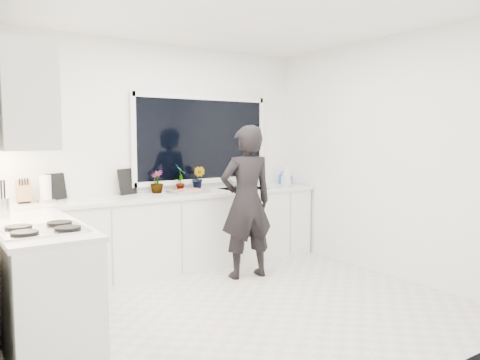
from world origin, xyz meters
TOP-DOWN VIEW (x-y plane):
  - floor at (0.00, 0.00)m, footprint 4.00×3.50m
  - wall_back at (0.00, 1.76)m, footprint 4.00×0.02m
  - wall_right at (2.01, 0.00)m, footprint 0.02×3.50m
  - ceiling at (0.00, 0.00)m, footprint 4.00×3.50m
  - window at (0.60, 1.73)m, footprint 1.80×0.02m
  - base_cabinets_back at (0.00, 1.45)m, footprint 3.92×0.58m
  - base_cabinets_left at (-1.67, 0.35)m, footprint 0.58×1.60m
  - countertop_back at (0.00, 1.44)m, footprint 3.94×0.62m
  - countertop_left at (-1.67, 0.35)m, footprint 0.62×1.60m
  - upper_cabinets at (-1.79, 0.70)m, footprint 0.34×2.10m
  - sink at (1.05, 1.45)m, footprint 0.58×0.42m
  - faucet at (1.05, 1.65)m, footprint 0.03×0.03m
  - stovetop at (-1.69, -0.00)m, footprint 0.56×0.48m
  - person at (0.61, 0.76)m, footprint 0.68×0.50m
  - pizza_tray at (0.23, 1.42)m, footprint 0.44×0.34m
  - pizza at (0.23, 1.42)m, footprint 0.40×0.30m
  - watering_can at (1.85, 1.61)m, footprint 0.19×0.19m
  - paper_towel_roll at (-1.34, 1.55)m, footprint 0.14×0.14m
  - knife_block at (-1.54, 1.59)m, footprint 0.13×0.10m
  - utensil_crock at (-1.85, 0.80)m, footprint 0.15×0.15m
  - picture_frame_large at (-1.21, 1.69)m, footprint 0.21×0.11m
  - picture_frame_small at (-0.42, 1.69)m, footprint 0.24×0.12m
  - herb_plants at (0.21, 1.61)m, footprint 0.77×0.21m
  - soap_bottles at (1.64, 1.30)m, footprint 0.17×0.17m

SIDE VIEW (x-z plane):
  - floor at x=0.00m, z-range -0.02..0.00m
  - base_cabinets_back at x=0.00m, z-range 0.00..0.88m
  - base_cabinets_left at x=-1.67m, z-range 0.00..0.88m
  - person at x=0.61m, z-range 0.00..1.71m
  - sink at x=1.05m, z-range 0.80..0.94m
  - countertop_back at x=0.00m, z-range 0.88..0.92m
  - countertop_left at x=-1.67m, z-range 0.88..0.92m
  - stovetop at x=-1.69m, z-range 0.92..0.95m
  - pizza_tray at x=0.23m, z-range 0.92..0.95m
  - pizza at x=0.23m, z-range 0.95..0.96m
  - watering_can at x=1.85m, z-range 0.92..1.05m
  - utensil_crock at x=-1.85m, z-range 0.92..1.08m
  - faucet at x=1.05m, z-range 0.92..1.14m
  - knife_block at x=-1.54m, z-range 0.92..1.14m
  - paper_towel_roll at x=-1.34m, z-range 0.92..1.18m
  - picture_frame_large at x=-1.21m, z-range 0.92..1.20m
  - soap_bottles at x=1.64m, z-range 0.90..1.23m
  - picture_frame_small at x=-0.42m, z-range 0.92..1.22m
  - herb_plants at x=0.21m, z-range 0.90..1.24m
  - wall_back at x=0.00m, z-range 0.00..2.70m
  - wall_right at x=2.01m, z-range 0.00..2.70m
  - window at x=0.60m, z-range 1.05..2.05m
  - upper_cabinets at x=-1.79m, z-range 1.50..2.20m
  - ceiling at x=0.00m, z-range 2.70..2.72m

